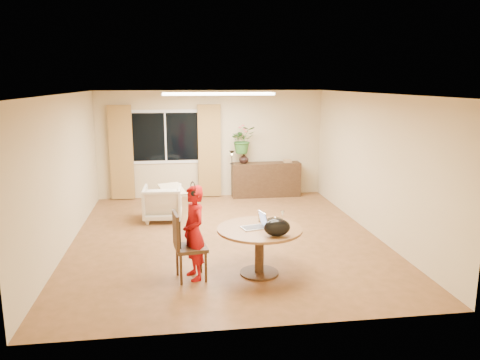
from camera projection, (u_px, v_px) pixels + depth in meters
The scene contains 24 objects.
floor at pixel (226, 237), 8.58m from camera, with size 6.50×6.50×0.00m, color brown.
ceiling at pixel (225, 94), 8.05m from camera, with size 6.50×6.50×0.00m, color white.
wall_back at pixel (211, 144), 11.47m from camera, with size 5.50×5.50×0.00m, color tan.
wall_left at pixel (65, 172), 7.94m from camera, with size 6.50×6.50×0.00m, color tan.
wall_right at pixel (372, 164), 8.69m from camera, with size 6.50×6.50×0.00m, color tan.
window at pixel (166, 137), 11.26m from camera, with size 1.70×0.03×1.30m.
curtain_left at pixel (121, 153), 11.11m from camera, with size 0.55×0.08×2.25m, color brown.
curtain_right at pixel (209, 151), 11.40m from camera, with size 0.55×0.08×2.25m, color brown.
ceiling_panel at pixel (219, 94), 9.22m from camera, with size 2.20×0.35×0.05m, color white.
dining_table at pixel (260, 238), 6.85m from camera, with size 1.25×1.25×0.71m.
dining_chair at pixel (191, 246), 6.69m from camera, with size 0.48×0.44×1.00m, color #311D10, non-canonical shape.
child at pixel (194, 233), 6.68m from camera, with size 0.33×0.50×1.38m, color red.
laptop at pixel (253, 220), 6.79m from camera, with size 0.36×0.24×0.24m, color #B7B7BC, non-canonical shape.
tumbler at pixel (261, 218), 7.14m from camera, with size 0.07×0.07×0.11m, color white, non-canonical shape.
wine_glass at pixel (283, 217), 7.05m from camera, with size 0.07×0.07×0.19m, color white, non-canonical shape.
pot_lid at pixel (275, 219), 7.18m from camera, with size 0.24×0.24×0.04m, color white, non-canonical shape.
handbag at pixel (277, 228), 6.44m from camera, with size 0.37×0.22×0.25m, color black, non-canonical shape.
armchair at pixel (163, 203), 9.62m from camera, with size 0.76×0.78×0.71m, color #C1B499.
throw at pixel (172, 186), 9.52m from camera, with size 0.45×0.55×0.03m, color beige, non-canonical shape.
sideboard at pixel (266, 180), 11.60m from camera, with size 1.69×0.41×0.84m, color #311D10.
vase at pixel (244, 158), 11.41m from camera, with size 0.24×0.24×0.25m, color black.
bouquet at pixel (243, 140), 11.31m from camera, with size 0.59×0.51×0.66m, color #3B6F29.
book_stack at pixel (287, 161), 11.57m from camera, with size 0.20×0.15×0.08m, color #8D6448, non-canonical shape.
desk_lamp at pixel (232, 157), 11.31m from camera, with size 0.14×0.14×0.34m, color black, non-canonical shape.
Camera 1 is at (-0.89, -8.14, 2.80)m, focal length 35.00 mm.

